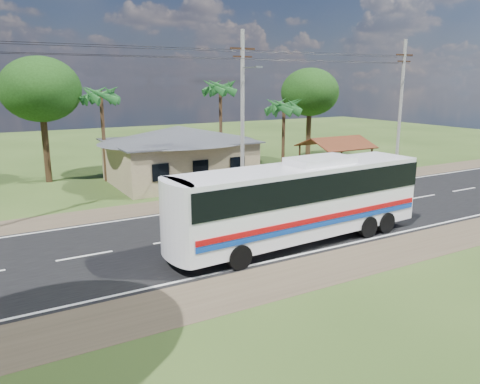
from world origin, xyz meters
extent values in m
plane|color=#2B4418|center=(0.00, 0.00, 0.00)|extent=(120.00, 120.00, 0.00)
cube|color=black|center=(0.00, 0.00, 0.01)|extent=(120.00, 10.00, 0.02)
cube|color=brown|center=(0.00, 6.50, 0.01)|extent=(120.00, 3.00, 0.01)
cube|color=brown|center=(0.00, -6.50, 0.01)|extent=(120.00, 3.00, 0.01)
cube|color=silver|center=(0.00, 4.70, 0.03)|extent=(120.00, 0.15, 0.01)
cube|color=silver|center=(0.00, -4.70, 0.03)|extent=(120.00, 0.15, 0.01)
cube|color=silver|center=(0.00, 0.00, 0.03)|extent=(120.00, 0.15, 0.01)
cube|color=tan|center=(1.00, 13.00, 1.60)|extent=(10.00, 8.00, 3.20)
cube|color=#4C4F54|center=(1.00, 13.00, 3.25)|extent=(10.60, 8.60, 0.10)
pyramid|color=#4C4F54|center=(1.00, 13.00, 4.40)|extent=(12.40, 10.00, 1.20)
cube|color=black|center=(-2.00, 8.98, 1.70)|extent=(1.20, 0.08, 1.20)
cube|color=black|center=(1.00, 8.98, 1.70)|extent=(1.20, 0.08, 1.20)
cube|color=black|center=(4.00, 8.98, 1.70)|extent=(1.20, 0.08, 1.20)
cylinder|color=#361E13|center=(10.70, 6.70, 1.30)|extent=(0.16, 0.16, 2.60)
cylinder|color=#361E13|center=(10.70, 10.30, 1.30)|extent=(0.16, 0.16, 2.60)
cylinder|color=#361E13|center=(15.30, 6.70, 1.30)|extent=(0.16, 0.16, 2.60)
cylinder|color=#361E13|center=(15.30, 10.30, 1.30)|extent=(0.16, 0.16, 2.60)
cube|color=#603017|center=(13.00, 7.40, 2.90)|extent=(5.20, 2.28, 0.90)
cube|color=#603017|center=(13.00, 9.60, 2.90)|extent=(5.20, 2.28, 0.90)
cube|color=#361E13|center=(13.00, 8.50, 3.25)|extent=(5.20, 0.12, 0.12)
cube|color=#9E9E99|center=(12.00, 5.60, 0.45)|extent=(7.00, 0.30, 0.90)
cylinder|color=#9E9E99|center=(3.00, 6.50, 5.50)|extent=(0.26, 0.26, 11.00)
cube|color=#361E13|center=(3.00, 6.50, 9.80)|extent=(1.80, 0.12, 0.12)
cube|color=#361E13|center=(3.00, 6.50, 9.30)|extent=(1.40, 0.10, 0.10)
cylinder|color=#9E9E99|center=(18.00, 6.50, 5.50)|extent=(0.26, 0.26, 11.00)
cube|color=#361E13|center=(18.00, 6.50, 9.80)|extent=(1.80, 0.12, 0.12)
cube|color=#361E13|center=(18.00, 6.50, 9.30)|extent=(1.40, 0.10, 0.10)
cylinder|color=gray|center=(3.00, 5.50, 8.60)|extent=(0.08, 2.00, 0.08)
cube|color=gray|center=(3.00, 4.50, 8.60)|extent=(0.50, 0.18, 0.12)
cylinder|color=black|center=(-5.00, 6.50, 9.60)|extent=(16.00, 0.02, 0.02)
cylinder|color=black|center=(10.50, 6.50, 9.60)|extent=(15.00, 0.02, 0.02)
cylinder|color=#47301E|center=(9.50, 11.00, 3.00)|extent=(0.28, 0.28, 6.00)
cylinder|color=#47301E|center=(6.00, 15.50, 3.75)|extent=(0.28, 0.28, 7.50)
cylinder|color=#47301E|center=(-4.00, 16.00, 3.50)|extent=(0.28, 0.28, 7.00)
cylinder|color=#47301E|center=(-8.00, 18.00, 2.97)|extent=(0.50, 0.50, 5.95)
ellipsoid|color=#16340E|center=(-8.00, 18.00, 7.15)|extent=(6.00, 6.00, 4.92)
cylinder|color=#47301E|center=(16.00, 16.00, 2.80)|extent=(0.50, 0.50, 5.60)
ellipsoid|color=#16340E|center=(16.00, 16.00, 6.72)|extent=(5.60, 5.60, 4.59)
cube|color=white|center=(0.71, -3.25, 2.16)|extent=(13.40, 3.49, 3.32)
cube|color=black|center=(0.71, -3.25, 2.99)|extent=(13.46, 3.56, 1.22)
cube|color=black|center=(-5.92, -3.61, 2.60)|extent=(0.27, 2.55, 1.99)
cube|color=#AD0A0D|center=(0.78, -4.65, 1.55)|extent=(13.03, 0.76, 0.24)
cube|color=#0E3A9B|center=(0.78, -4.65, 1.27)|extent=(13.03, 0.76, 0.24)
cube|color=white|center=(1.81, -3.19, 3.98)|extent=(3.41, 1.95, 0.33)
cylinder|color=black|center=(-3.64, -4.76, 0.55)|extent=(1.13, 0.45, 1.11)
cylinder|color=black|center=(-3.78, -2.22, 0.55)|extent=(1.13, 0.45, 1.11)
cylinder|color=black|center=(4.09, -4.34, 0.55)|extent=(1.13, 0.45, 1.11)
cylinder|color=black|center=(3.95, -1.80, 0.55)|extent=(1.13, 0.45, 1.11)
cylinder|color=black|center=(5.42, -4.26, 0.55)|extent=(1.13, 0.45, 1.11)
cylinder|color=black|center=(5.28, -1.72, 0.55)|extent=(1.13, 0.45, 1.11)
imported|color=black|center=(3.42, 4.99, 0.50)|extent=(1.99, 1.05, 1.00)
imported|color=#1B3597|center=(6.70, 3.88, 0.83)|extent=(0.66, 0.49, 1.67)
camera|label=1|loc=(-12.74, -20.84, 7.75)|focal=35.00mm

